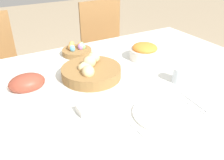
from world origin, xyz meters
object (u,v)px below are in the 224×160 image
object	(u,v)px
chair_far_right	(107,51)
dinner_plate	(163,114)
spoon	(194,102)
fork	(133,126)
bread_basket	(91,71)
butter_dish	(90,108)
ham_platter	(27,84)
egg_basket	(77,50)
knife	(189,104)
drinking_cup	(180,75)
carrot_bowl	(145,52)

from	to	relation	value
chair_far_right	dinner_plate	world-z (taller)	chair_far_right
chair_far_right	spoon	distance (m)	1.31
fork	spoon	distance (m)	0.33
fork	bread_basket	bearing A→B (deg)	81.83
dinner_plate	fork	xyz separation A→B (m)	(-0.15, 0.00, -0.00)
dinner_plate	butter_dish	xyz separation A→B (m)	(-0.26, 0.17, 0.01)
ham_platter	fork	distance (m)	0.57
egg_basket	butter_dish	size ratio (longest dim) A/B	1.84
spoon	ham_platter	bearing A→B (deg)	146.14
chair_far_right	knife	world-z (taller)	chair_far_right
ham_platter	fork	xyz separation A→B (m)	(0.29, -0.49, -0.03)
dinner_plate	chair_far_right	bearing A→B (deg)	71.59
ham_platter	butter_dish	world-z (taller)	ham_platter
bread_basket	dinner_plate	size ratio (longest dim) A/B	1.25
dinner_plate	butter_dish	size ratio (longest dim) A/B	2.45
ham_platter	drinking_cup	world-z (taller)	same
knife	carrot_bowl	bearing A→B (deg)	72.20
bread_basket	fork	world-z (taller)	bread_basket
butter_dish	carrot_bowl	bearing A→B (deg)	31.84
spoon	butter_dish	distance (m)	0.47
chair_far_right	bread_basket	world-z (taller)	chair_far_right
dinner_plate	fork	bearing A→B (deg)	180.00
spoon	carrot_bowl	bearing A→B (deg)	83.91
bread_basket	fork	size ratio (longest dim) A/B	1.86
bread_basket	egg_basket	xyz separation A→B (m)	(0.06, 0.33, -0.01)
bread_basket	knife	bearing A→B (deg)	-58.60
chair_far_right	butter_dish	xyz separation A→B (m)	(-0.68, -1.09, 0.27)
bread_basket	knife	distance (m)	0.53
bread_basket	ham_platter	xyz separation A→B (m)	(-0.32, 0.04, -0.01)
chair_far_right	drinking_cup	world-z (taller)	chair_far_right
drinking_cup	knife	bearing A→B (deg)	-120.75
ham_platter	knife	distance (m)	0.77
drinking_cup	chair_far_right	bearing A→B (deg)	81.40
ham_platter	drinking_cup	distance (m)	0.77
bread_basket	carrot_bowl	xyz separation A→B (m)	(0.39, 0.05, 0.01)
spoon	knife	bearing A→B (deg)	-175.78
butter_dish	chair_far_right	bearing A→B (deg)	58.12
bread_basket	spoon	bearing A→B (deg)	-55.89
chair_far_right	egg_basket	distance (m)	0.74
ham_platter	butter_dish	xyz separation A→B (m)	(0.19, -0.32, -0.01)
egg_basket	carrot_bowl	bearing A→B (deg)	-39.30
bread_basket	egg_basket	bearing A→B (deg)	80.43
egg_basket	drinking_cup	xyz separation A→B (m)	(0.32, -0.61, 0.01)
spoon	fork	bearing A→B (deg)	-175.78
egg_basket	dinner_plate	xyz separation A→B (m)	(0.07, -0.78, -0.02)
chair_far_right	knife	xyz separation A→B (m)	(-0.27, -1.26, 0.25)
carrot_bowl	ham_platter	bearing A→B (deg)	-179.21
carrot_bowl	drinking_cup	xyz separation A→B (m)	(-0.02, -0.33, -0.01)
dinner_plate	fork	distance (m)	0.15
dinner_plate	knife	world-z (taller)	dinner_plate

